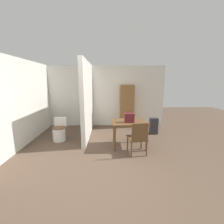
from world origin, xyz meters
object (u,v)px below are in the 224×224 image
handbag (129,118)px  wooden_cabinet (127,106)px  space_heater (154,126)px  wooden_chair (138,137)px  toilet (60,131)px  dining_table (129,125)px

handbag → wooden_cabinet: size_ratio=0.19×
wooden_cabinet → space_heater: wooden_cabinet is taller
wooden_chair → toilet: bearing=148.5°
wooden_chair → space_heater: wooden_chair is taller
space_heater → wooden_chair: bearing=-119.7°
toilet → wooden_cabinet: size_ratio=0.40×
dining_table → handbag: size_ratio=2.95×
handbag → space_heater: 1.64m
toilet → handbag: handbag is taller
wooden_cabinet → space_heater: 1.39m
wooden_cabinet → space_heater: size_ratio=2.98×
toilet → space_heater: bearing=8.8°
handbag → space_heater: (1.05, 1.11, -0.58)m
dining_table → toilet: bearing=166.1°
dining_table → handbag: (-0.02, -0.07, 0.22)m
wooden_chair → space_heater: size_ratio=1.50×
toilet → wooden_chair: bearing=-24.6°
wooden_cabinet → toilet: bearing=-148.7°
handbag → space_heater: size_ratio=0.57×
toilet → handbag: bearing=-15.9°
wooden_chair → handbag: size_ratio=2.62×
dining_table → handbag: handbag is taller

